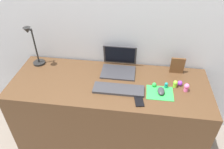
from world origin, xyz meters
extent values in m
plane|color=slate|center=(0.00, 0.00, 0.00)|extent=(6.00, 6.00, 0.00)
cube|color=#B2B7C1|center=(0.00, 0.35, 0.76)|extent=(2.88, 0.05, 1.53)
cube|color=#4C331E|center=(0.00, 0.00, 0.37)|extent=(1.68, 0.62, 0.74)
cube|color=#333338|center=(0.06, 0.15, 0.75)|extent=(0.30, 0.21, 0.01)
cube|color=#333338|center=(0.06, 0.27, 0.85)|extent=(0.30, 0.05, 0.20)
cube|color=black|center=(0.06, 0.27, 0.85)|extent=(0.27, 0.04, 0.17)
cube|color=#333338|center=(0.09, -0.08, 0.75)|extent=(0.41, 0.13, 0.02)
cube|color=green|center=(0.42, -0.07, 0.74)|extent=(0.21, 0.17, 0.00)
ellipsoid|color=#333338|center=(0.43, -0.07, 0.76)|extent=(0.06, 0.10, 0.03)
cube|color=black|center=(0.26, -0.19, 0.74)|extent=(0.09, 0.14, 0.01)
cylinder|color=black|center=(-0.70, 0.20, 0.75)|extent=(0.11, 0.11, 0.02)
cylinder|color=black|center=(-0.70, 0.20, 0.93)|extent=(0.01, 0.01, 0.34)
cylinder|color=black|center=(-0.70, 0.17, 1.10)|extent=(0.01, 0.09, 0.07)
cone|color=black|center=(-0.70, 0.13, 1.11)|extent=(0.06, 0.06, 0.05)
cube|color=brown|center=(0.57, 0.22, 0.81)|extent=(0.12, 0.02, 0.15)
cylinder|color=pink|center=(0.62, -0.02, 0.76)|extent=(0.03, 0.03, 0.03)
sphere|color=pink|center=(0.62, -0.02, 0.79)|extent=(0.04, 0.04, 0.04)
cylinder|color=teal|center=(0.47, 0.00, 0.75)|extent=(0.03, 0.03, 0.03)
sphere|color=teal|center=(0.47, 0.00, 0.78)|extent=(0.03, 0.03, 0.03)
cylinder|color=#8CDB33|center=(0.54, 0.02, 0.75)|extent=(0.03, 0.03, 0.03)
sphere|color=#8CDB33|center=(0.54, 0.02, 0.78)|extent=(0.04, 0.04, 0.04)
ellipsoid|color=green|center=(0.37, 0.00, 0.76)|extent=(0.04, 0.04, 0.04)
ellipsoid|color=purple|center=(0.58, 0.05, 0.76)|extent=(0.04, 0.04, 0.04)
camera|label=1|loc=(0.21, -1.39, 1.89)|focal=34.49mm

